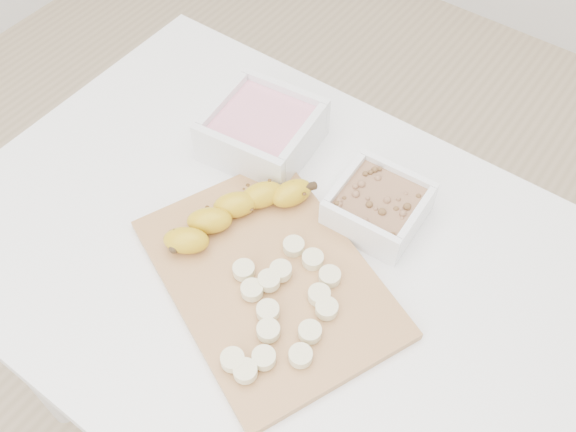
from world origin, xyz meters
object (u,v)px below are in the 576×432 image
Objects in this scene: table at (277,286)px; bowl_yogurt at (262,130)px; banana at (235,214)px; bowl_granola at (378,206)px; cutting_board at (268,277)px.

table is 0.26m from bowl_yogurt.
table is 0.15m from banana.
banana is (-0.16, -0.14, 0.00)m from bowl_granola.
cutting_board is at bearing -66.83° from table.
bowl_granola is at bearing -4.33° from bowl_yogurt.
cutting_board is 1.62× the size of banana.
cutting_board reaches higher than table.
banana is at bearing 154.79° from cutting_board.
bowl_yogurt is 0.49× the size of cutting_board.
cutting_board is at bearing -50.99° from bowl_yogurt.
table is 2.68× the size of cutting_board.
table is 0.21m from bowl_granola.
bowl_yogurt is at bearing 132.44° from table.
banana is (-0.10, 0.05, 0.03)m from cutting_board.
bowl_yogurt is (-0.15, 0.16, 0.14)m from table.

